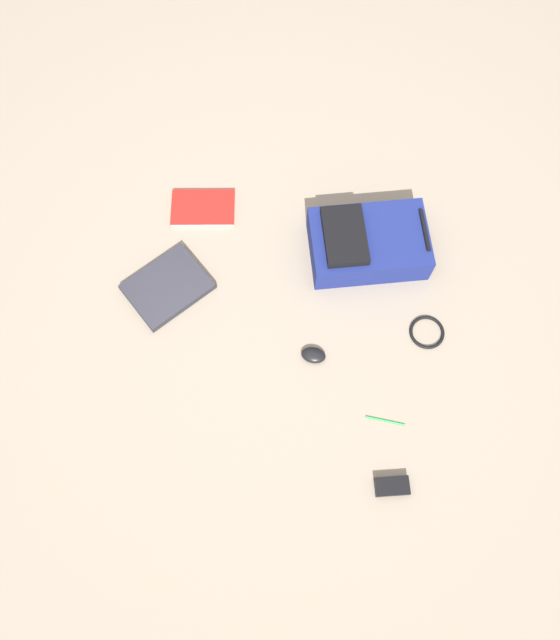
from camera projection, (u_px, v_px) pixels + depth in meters
name	position (u px, v px, depth m)	size (l,w,h in m)	color
ground_plane	(276.00, 328.00, 2.39)	(4.15, 4.15, 0.00)	gray
backpack	(367.00, 243.00, 2.44)	(0.38, 0.51, 0.17)	navy
laptop	(167.00, 287.00, 2.44)	(0.39, 0.39, 0.03)	#24242C
book_manual	(203.00, 208.00, 2.57)	(0.20, 0.28, 0.02)	silver
computer_mouse	(313.00, 355.00, 2.34)	(0.06, 0.09, 0.03)	black
cable_coil	(427.00, 332.00, 2.38)	(0.14, 0.14, 0.01)	black
power_brick	(392.00, 486.00, 2.17)	(0.07, 0.12, 0.03)	black
pen_black	(385.00, 420.00, 2.26)	(0.01, 0.01, 0.14)	#198C33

